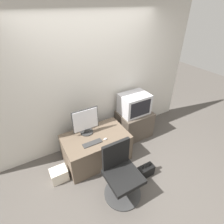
{
  "coord_description": "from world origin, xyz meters",
  "views": [
    {
      "loc": [
        -1.18,
        -1.44,
        2.6
      ],
      "look_at": [
        0.2,
        0.96,
        0.8
      ],
      "focal_mm": 28.0,
      "sensor_mm": 36.0,
      "label": 1
    }
  ],
  "objects_px": {
    "office_chair": "(121,176)",
    "cardboard_box_lower": "(59,175)",
    "mouse": "(105,139)",
    "handbag": "(146,171)",
    "main_monitor": "(86,122)",
    "crt_tv": "(134,104)",
    "keyboard": "(92,143)"
  },
  "relations": [
    {
      "from": "mouse",
      "to": "crt_tv",
      "type": "xyz_separation_m",
      "value": [
        0.89,
        0.41,
        0.23
      ]
    },
    {
      "from": "office_chair",
      "to": "keyboard",
      "type": "bearing_deg",
      "value": 102.9
    },
    {
      "from": "keyboard",
      "to": "mouse",
      "type": "distance_m",
      "value": 0.24
    },
    {
      "from": "office_chair",
      "to": "cardboard_box_lower",
      "type": "relative_size",
      "value": 3.36
    },
    {
      "from": "handbag",
      "to": "office_chair",
      "type": "bearing_deg",
      "value": -175.69
    },
    {
      "from": "keyboard",
      "to": "office_chair",
      "type": "xyz_separation_m",
      "value": [
        0.15,
        -0.67,
        -0.18
      ]
    },
    {
      "from": "main_monitor",
      "to": "office_chair",
      "type": "xyz_separation_m",
      "value": [
        0.12,
        -0.99,
        -0.4
      ]
    },
    {
      "from": "mouse",
      "to": "cardboard_box_lower",
      "type": "bearing_deg",
      "value": 176.69
    },
    {
      "from": "main_monitor",
      "to": "handbag",
      "type": "xyz_separation_m",
      "value": [
        0.66,
        -0.95,
        -0.68
      ]
    },
    {
      "from": "main_monitor",
      "to": "handbag",
      "type": "distance_m",
      "value": 1.34
    },
    {
      "from": "office_chair",
      "to": "handbag",
      "type": "height_order",
      "value": "office_chair"
    },
    {
      "from": "main_monitor",
      "to": "crt_tv",
      "type": "height_order",
      "value": "main_monitor"
    },
    {
      "from": "crt_tv",
      "to": "cardboard_box_lower",
      "type": "relative_size",
      "value": 2.14
    },
    {
      "from": "main_monitor",
      "to": "office_chair",
      "type": "height_order",
      "value": "main_monitor"
    },
    {
      "from": "office_chair",
      "to": "handbag",
      "type": "bearing_deg",
      "value": 4.31
    },
    {
      "from": "office_chair",
      "to": "mouse",
      "type": "bearing_deg",
      "value": 82.98
    },
    {
      "from": "mouse",
      "to": "handbag",
      "type": "bearing_deg",
      "value": -53.03
    },
    {
      "from": "crt_tv",
      "to": "office_chair",
      "type": "height_order",
      "value": "crt_tv"
    },
    {
      "from": "cardboard_box_lower",
      "to": "handbag",
      "type": "xyz_separation_m",
      "value": [
        1.32,
        -0.66,
        -0.01
      ]
    },
    {
      "from": "crt_tv",
      "to": "handbag",
      "type": "distance_m",
      "value": 1.31
    },
    {
      "from": "main_monitor",
      "to": "mouse",
      "type": "relative_size",
      "value": 7.52
    },
    {
      "from": "main_monitor",
      "to": "cardboard_box_lower",
      "type": "distance_m",
      "value": 0.99
    },
    {
      "from": "keyboard",
      "to": "cardboard_box_lower",
      "type": "bearing_deg",
      "value": 177.51
    },
    {
      "from": "keyboard",
      "to": "office_chair",
      "type": "relative_size",
      "value": 0.36
    },
    {
      "from": "office_chair",
      "to": "crt_tv",
      "type": "bearing_deg",
      "value": 47.52
    },
    {
      "from": "main_monitor",
      "to": "cardboard_box_lower",
      "type": "height_order",
      "value": "main_monitor"
    },
    {
      "from": "mouse",
      "to": "crt_tv",
      "type": "distance_m",
      "value": 1.01
    },
    {
      "from": "crt_tv",
      "to": "handbag",
      "type": "xyz_separation_m",
      "value": [
        -0.43,
        -1.02,
        -0.69
      ]
    },
    {
      "from": "keyboard",
      "to": "crt_tv",
      "type": "distance_m",
      "value": 1.22
    },
    {
      "from": "mouse",
      "to": "cardboard_box_lower",
      "type": "relative_size",
      "value": 0.24
    },
    {
      "from": "keyboard",
      "to": "handbag",
      "type": "bearing_deg",
      "value": -42.37
    },
    {
      "from": "main_monitor",
      "to": "mouse",
      "type": "distance_m",
      "value": 0.45
    }
  ]
}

